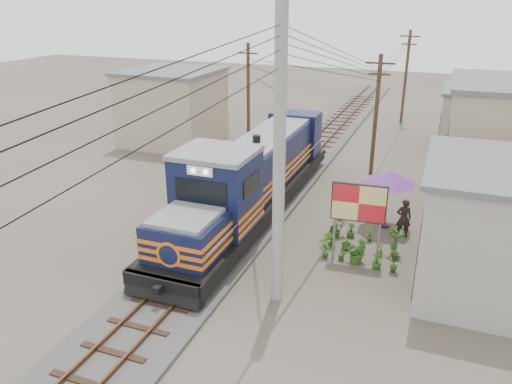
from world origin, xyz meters
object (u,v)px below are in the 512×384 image
at_px(locomotive, 252,179).
at_px(market_umbrella, 389,177).
at_px(billboard, 359,205).
at_px(vendor, 404,218).

xyz_separation_m(locomotive, market_umbrella, (6.22, 0.89, 0.61)).
height_order(locomotive, billboard, locomotive).
bearing_deg(vendor, market_umbrella, -57.01).
xyz_separation_m(billboard, vendor, (1.56, 2.88, -1.53)).
bearing_deg(billboard, vendor, 57.58).
xyz_separation_m(locomotive, billboard, (5.56, -2.82, 0.61)).
height_order(billboard, vendor, billboard).
height_order(billboard, market_umbrella, billboard).
bearing_deg(billboard, market_umbrella, 75.93).
relative_size(locomotive, market_umbrella, 5.18).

